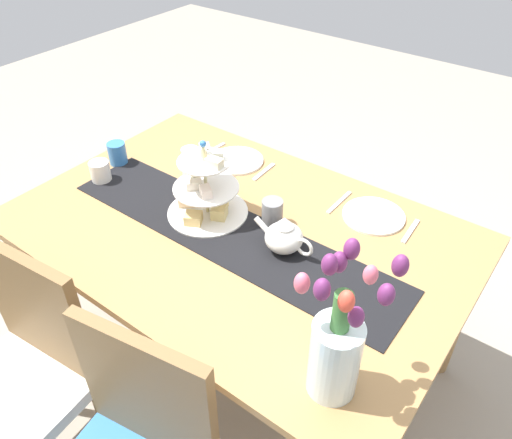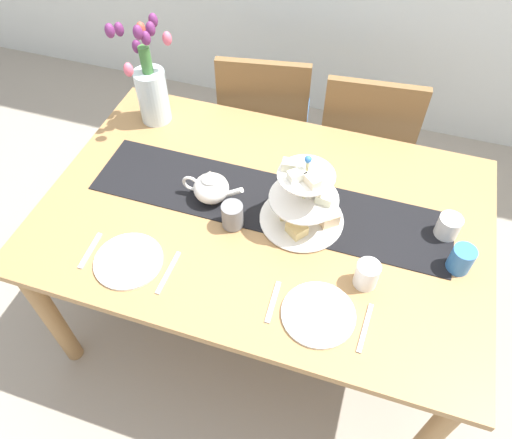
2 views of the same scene
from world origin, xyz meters
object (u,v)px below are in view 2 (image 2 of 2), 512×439
Objects in this scene: chair_left at (265,121)px; teapot at (211,187)px; cream_jug at (448,227)px; mug_white_text at (367,275)px; fork_left at (90,250)px; mug_orange at (461,259)px; dinner_plate_right at (318,314)px; dining_table at (264,227)px; tiered_cake_stand at (304,203)px; tulip_vase at (151,86)px; knife_left at (168,272)px; fork_right at (273,302)px; chair_right at (364,141)px; knife_right at (365,328)px; dinner_plate_left at (129,261)px; mug_grey at (232,215)px.

chair_left is 3.82× the size of teapot.
mug_white_text is (-0.23, -0.28, 0.01)m from cream_jug.
mug_orange reaches higher than fork_left.
dining_table is at bearing 128.81° from dinner_plate_right.
chair_left is at bearing 115.99° from tiered_cake_stand.
tulip_vase is 0.83m from knife_left.
fork_right is (-0.49, -0.44, -0.04)m from cream_jug.
mug_white_text is at bearing -129.44° from cream_jug.
teapot is 0.49m from fork_right.
mug_white_text is at bearing -17.75° from teapot.
teapot is 0.36m from knife_left.
fork_left is (-0.31, -0.35, -0.06)m from teapot.
fork_right is (0.74, -0.72, -0.16)m from tulip_vase.
tulip_vase is (-0.40, 0.36, 0.11)m from teapot.
mug_white_text is (0.12, -0.96, 0.27)m from chair_right.
tiered_cake_stand reaches higher than mug_orange.
chair_left is 1.14m from knife_left.
mug_orange is at bearing -70.15° from cream_jug.
tiered_cake_stand is (0.37, -0.76, 0.32)m from chair_left.
fork_left is 0.88× the size of knife_right.
chair_right is at bearing 24.57° from tulip_vase.
teapot is 2.51× the size of mug_white_text.
knife_right is (-0.20, -0.44, -0.04)m from cream_jug.
knife_right is at bearing -82.18° from chair_right.
mug_orange is (0.05, -0.13, 0.01)m from cream_jug.
dinner_plate_left is at bearing 180.00° from knife_right.
knife_right is at bearing -26.54° from mug_grey.
teapot reaches higher than mug_grey.
dinner_plate_left is 2.42× the size of mug_grey.
cream_jug is 0.49m from knife_right.
chair_left is at bearing 108.20° from fork_right.
cream_jug is 0.89× the size of mug_white_text.
chair_right is 1.15m from fork_right.
fork_left is (-0.15, 0.00, -0.00)m from dinner_plate_left.
chair_left is (-0.23, 0.76, -0.14)m from dining_table.
chair_left reaches higher than dining_table.
mug_grey reaches higher than fork_left.
fork_right is at bearing -44.11° from tulip_vase.
dinner_plate_left is at bearing -168.17° from mug_white_text.
knife_right is (0.63, -0.35, -0.06)m from teapot.
chair_left and chair_right have the same top height.
tulip_vase is 5.36× the size of cream_jug.
chair_right is 6.07× the size of fork_right.
mug_grey is (0.12, -0.10, -0.01)m from teapot.
cream_jug is (0.63, 0.09, 0.13)m from dining_table.
fork_left is (-0.28, -1.12, 0.23)m from chair_left.
mug_white_text is at bearing -37.24° from tiered_cake_stand.
dinner_plate_left is 2.42× the size of mug_white_text.
fork_right is at bearing 0.00° from knife_left.
cream_jug is 0.89× the size of mug_grey.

